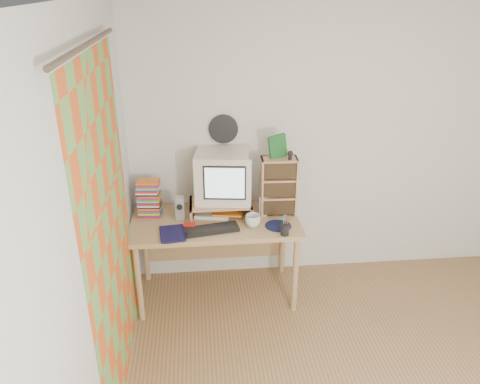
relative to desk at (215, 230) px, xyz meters
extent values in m
plane|color=white|center=(1.03, -1.44, 1.88)|extent=(3.50, 3.50, 0.00)
plane|color=silver|center=(1.03, 0.31, 0.63)|extent=(3.50, 0.00, 3.50)
plane|color=silver|center=(-0.72, -1.44, 0.63)|extent=(0.00, 3.50, 3.50)
plane|color=#CD511D|center=(-0.68, -0.96, 0.53)|extent=(0.00, 2.20, 2.20)
cylinder|color=black|center=(0.10, 0.29, 0.81)|extent=(0.25, 0.02, 0.25)
cube|color=tan|center=(0.00, -0.06, 0.11)|extent=(1.40, 0.70, 0.04)
cube|color=tan|center=(0.00, 0.27, -0.24)|extent=(1.33, 0.02, 0.41)
cylinder|color=tan|center=(-0.64, -0.35, -0.26)|extent=(0.05, 0.05, 0.71)
cylinder|color=tan|center=(0.64, -0.35, -0.26)|extent=(0.05, 0.05, 0.71)
cylinder|color=tan|center=(-0.64, 0.23, -0.26)|extent=(0.05, 0.05, 0.71)
cylinder|color=tan|center=(0.64, 0.23, -0.26)|extent=(0.05, 0.05, 0.71)
cube|color=tan|center=(-0.20, 0.04, 0.19)|extent=(0.02, 0.30, 0.12)
cube|color=tan|center=(0.30, 0.04, 0.19)|extent=(0.02, 0.30, 0.12)
cube|color=tan|center=(0.05, 0.04, 0.24)|extent=(0.52, 0.30, 0.02)
cube|color=beige|center=(0.08, 0.09, 0.47)|extent=(0.50, 0.50, 0.42)
cube|color=#ACACB1|center=(-0.29, -0.01, 0.23)|extent=(0.07, 0.07, 0.20)
cube|color=#ACACB1|center=(0.41, -0.01, 0.22)|extent=(0.07, 0.07, 0.18)
cube|color=black|center=(-0.04, -0.25, 0.15)|extent=(0.45, 0.22, 0.03)
cube|color=tan|center=(0.54, 0.01, 0.39)|extent=(0.31, 0.17, 0.50)
imported|color=silver|center=(0.30, -0.20, 0.18)|extent=(0.15, 0.15, 0.10)
imported|color=#11103A|center=(-0.44, -0.30, 0.16)|extent=(0.25, 0.20, 0.05)
cylinder|color=#101735|center=(0.51, -0.22, 0.14)|extent=(0.27, 0.27, 0.00)
cube|color=red|center=(-0.21, -0.20, 0.16)|extent=(0.09, 0.06, 0.04)
cube|color=#195923|center=(0.52, 0.03, 0.73)|extent=(0.15, 0.08, 0.19)
camera|label=1|loc=(-0.13, -3.54, 1.96)|focal=35.00mm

